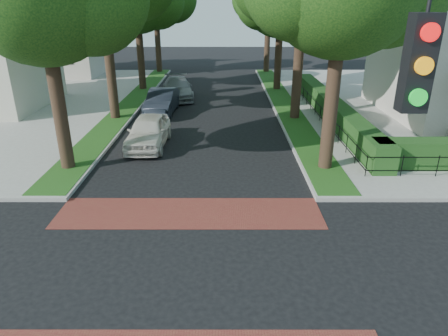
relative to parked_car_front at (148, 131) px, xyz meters
The scene contains 11 objects.
ground 10.50m from the parked_car_front, 75.74° to the right, with size 120.00×120.00×0.00m, color black.
crosswalk_far 7.45m from the parked_car_front, 69.63° to the right, with size 9.00×2.20×0.01m, color maroon.
grass_strip_ne 12.01m from the parked_car_front, 48.30° to the left, with size 1.60×29.80×0.02m, color #214012.
grass_strip_nw 9.41m from the parked_car_front, 107.49° to the left, with size 1.60×29.80×0.02m, color #214012.
tree_right_far 17.40m from the parked_car_front, 59.85° to the left, with size 7.25×6.23×9.74m.
hedge_main_road 11.37m from the parked_car_front, 25.28° to the left, with size 1.00×18.00×1.20m, color #1F4919.
fence_main_road 10.65m from the parked_car_front, 27.12° to the left, with size 0.06×18.00×0.90m, color black, non-canonical shape.
house_left_far 25.74m from the parked_car_front, 120.58° to the left, with size 10.00×9.00×10.14m.
parked_car_front is the anchor object (origin of this frame).
parked_car_middle 6.52m from the parked_car_front, 92.38° to the left, with size 1.63×4.69×1.54m, color #1D232C.
parked_car_rear 10.89m from the parked_car_front, 88.59° to the left, with size 2.12×5.22×1.51m, color slate.
Camera 1 is at (1.19, -8.83, 6.63)m, focal length 32.00 mm.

